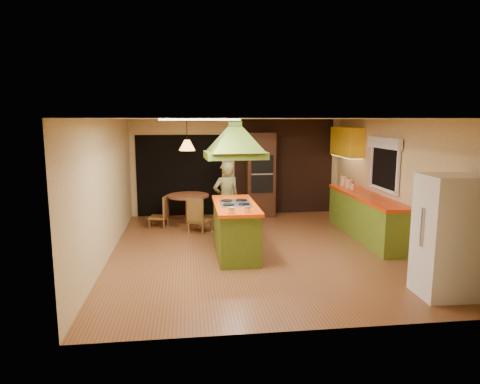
{
  "coord_description": "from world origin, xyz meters",
  "views": [
    {
      "loc": [
        -1.29,
        -7.87,
        2.48
      ],
      "look_at": [
        -0.33,
        -0.06,
        1.15
      ],
      "focal_mm": 32.0,
      "sensor_mm": 36.0,
      "label": 1
    }
  ],
  "objects": [
    {
      "name": "dining_table",
      "position": [
        -1.29,
        2.14,
        0.52
      ],
      "size": [
        0.98,
        0.98,
        0.74
      ],
      "rotation": [
        0.0,
        0.0,
        -0.3
      ],
      "color": "brown",
      "rests_on": "ground"
    },
    {
      "name": "chair_left",
      "position": [
        -1.99,
        2.04,
        0.37
      ],
      "size": [
        0.49,
        0.49,
        0.74
      ],
      "primitive_type": null,
      "rotation": [
        0.0,
        0.0,
        -1.79
      ],
      "color": "brown",
      "rests_on": "ground"
    },
    {
      "name": "ground",
      "position": [
        0.0,
        0.0,
        0.0
      ],
      "size": [
        6.5,
        6.5,
        0.0
      ],
      "primitive_type": "plane",
      "color": "brown",
      "rests_on": "ground"
    },
    {
      "name": "upper_cabinets",
      "position": [
        2.57,
        2.2,
        1.95
      ],
      "size": [
        0.34,
        1.4,
        0.7
      ],
      "primitive_type": "cube",
      "color": "yellow",
      "rests_on": "room_walls"
    },
    {
      "name": "brick_panel",
      "position": [
        1.25,
        3.23,
        1.25
      ],
      "size": [
        2.64,
        0.03,
        2.5
      ],
      "primitive_type": "cube",
      "color": "#381E14",
      "rests_on": "ground"
    },
    {
      "name": "right_counter",
      "position": [
        2.45,
        0.6,
        0.46
      ],
      "size": [
        0.62,
        3.05,
        0.92
      ],
      "color": "olive",
      "rests_on": "ground"
    },
    {
      "name": "nook_opening",
      "position": [
        -1.5,
        3.23,
        1.05
      ],
      "size": [
        2.2,
        0.03,
        2.1
      ],
      "primitive_type": "cube",
      "color": "black",
      "rests_on": "ground"
    },
    {
      "name": "window_right",
      "position": [
        2.7,
        0.4,
        1.77
      ],
      "size": [
        0.12,
        1.35,
        1.06
      ],
      "color": "black",
      "rests_on": "room_walls"
    },
    {
      "name": "canister_medium",
      "position": [
        2.4,
        1.51,
        1.02
      ],
      "size": [
        0.18,
        0.18,
        0.2
      ],
      "primitive_type": "cylinder",
      "rotation": [
        0.0,
        0.0,
        -0.31
      ],
      "color": "#F9E9C8",
      "rests_on": "right_counter"
    },
    {
      "name": "canister_small",
      "position": [
        2.4,
        1.26,
        0.99
      ],
      "size": [
        0.14,
        0.14,
        0.15
      ],
      "primitive_type": "cylinder",
      "rotation": [
        0.0,
        0.0,
        0.31
      ],
      "color": "beige",
      "rests_on": "right_counter"
    },
    {
      "name": "chair_near",
      "position": [
        -1.04,
        1.49,
        0.39
      ],
      "size": [
        0.6,
        0.6,
        0.79
      ],
      "primitive_type": null,
      "rotation": [
        0.0,
        0.0,
        2.56
      ],
      "color": "brown",
      "rests_on": "ground"
    },
    {
      "name": "kitchen_island",
      "position": [
        -0.43,
        -0.16,
        0.48
      ],
      "size": [
        0.77,
        1.9,
        0.97
      ],
      "rotation": [
        0.0,
        0.0,
        -0.0
      ],
      "color": "#56711C",
      "rests_on": "ground"
    },
    {
      "name": "pendant_lamp",
      "position": [
        -1.29,
        2.14,
        1.9
      ],
      "size": [
        0.49,
        0.49,
        0.24
      ],
      "primitive_type": "cone",
      "rotation": [
        0.0,
        0.0,
        0.42
      ],
      "color": "#FF9E3F",
      "rests_on": "ceiling_plane"
    },
    {
      "name": "range_hood",
      "position": [
        -0.43,
        -0.16,
        2.25
      ],
      "size": [
        1.13,
        0.85,
        0.8
      ],
      "rotation": [
        0.0,
        0.0,
        0.06
      ],
      "color": "#4D691A",
      "rests_on": "ceiling_plane"
    },
    {
      "name": "wall_oven",
      "position": [
        0.57,
        2.95,
        1.08
      ],
      "size": [
        0.72,
        0.6,
        2.16
      ],
      "rotation": [
        0.0,
        0.0,
        -0.0
      ],
      "color": "#402214",
      "rests_on": "ground"
    },
    {
      "name": "refrigerator",
      "position": [
        2.29,
        -2.48,
        0.87
      ],
      "size": [
        0.73,
        0.69,
        1.74
      ],
      "primitive_type": "cube",
      "rotation": [
        0.0,
        0.0,
        -0.02
      ],
      "color": "white",
      "rests_on": "ground"
    },
    {
      "name": "canister_large",
      "position": [
        2.4,
        1.85,
        1.04
      ],
      "size": [
        0.2,
        0.2,
        0.23
      ],
      "primitive_type": "cylinder",
      "rotation": [
        0.0,
        0.0,
        0.37
      ],
      "color": "beige",
      "rests_on": "right_counter"
    },
    {
      "name": "fluor_panel",
      "position": [
        -1.1,
        -1.2,
        2.48
      ],
      "size": [
        1.2,
        0.6,
        0.03
      ],
      "primitive_type": "cube",
      "color": "white",
      "rests_on": "ceiling_plane"
    },
    {
      "name": "man",
      "position": [
        -0.48,
        1.14,
        0.8
      ],
      "size": [
        0.66,
        0.52,
        1.6
      ],
      "primitive_type": "imported",
      "rotation": [
        0.0,
        0.0,
        3.41
      ],
      "color": "brown",
      "rests_on": "ground"
    },
    {
      "name": "ceiling_plane",
      "position": [
        0.0,
        0.0,
        2.5
      ],
      "size": [
        6.5,
        6.5,
        0.0
      ],
      "primitive_type": "plane",
      "rotation": [
        3.14,
        0.0,
        0.0
      ],
      "color": "silver",
      "rests_on": "room_walls"
    },
    {
      "name": "room_walls",
      "position": [
        0.0,
        0.0,
        1.25
      ],
      "size": [
        5.5,
        6.5,
        6.5
      ],
      "color": "beige",
      "rests_on": "ground"
    }
  ]
}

